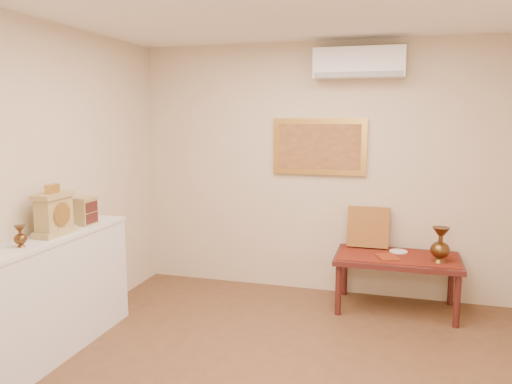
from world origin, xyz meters
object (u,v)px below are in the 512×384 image
(brass_urn_tall, at_px, (441,241))
(low_table, at_px, (397,263))
(wooden_chest, at_px, (84,211))
(mantel_clock, at_px, (54,214))
(display_ledge, at_px, (39,302))

(brass_urn_tall, relative_size, low_table, 0.34)
(brass_urn_tall, bearing_deg, low_table, 163.58)
(brass_urn_tall, xyz_separation_m, wooden_chest, (-3.04, -1.15, 0.34))
(mantel_clock, xyz_separation_m, wooden_chest, (-0.01, 0.41, -0.05))
(brass_urn_tall, height_order, mantel_clock, mantel_clock)
(display_ledge, distance_m, mantel_clock, 0.69)
(mantel_clock, height_order, low_table, mantel_clock)
(wooden_chest, distance_m, low_table, 3.01)
(mantel_clock, xyz_separation_m, low_table, (2.65, 1.68, -0.67))
(display_ledge, relative_size, low_table, 1.68)
(display_ledge, height_order, low_table, display_ledge)
(wooden_chest, height_order, low_table, wooden_chest)
(mantel_clock, height_order, wooden_chest, mantel_clock)
(display_ledge, relative_size, mantel_clock, 4.93)
(mantel_clock, bearing_deg, wooden_chest, 91.58)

